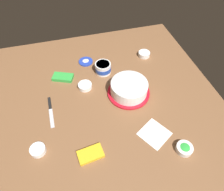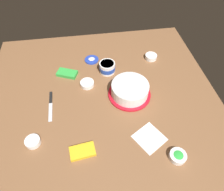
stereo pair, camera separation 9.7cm
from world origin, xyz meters
TOP-DOWN VIEW (x-y plane):
  - ground_plane at (0.00, 0.00)m, footprint 1.54×1.54m
  - frosted_cake at (-0.18, -0.03)m, footprint 0.28×0.28m
  - frosting_tub at (-0.07, -0.28)m, footprint 0.12×0.12m
  - frosting_tub_lid at (0.04, -0.42)m, footprint 0.11×0.11m
  - spreading_knife at (0.33, -0.03)m, footprint 0.03×0.24m
  - sprinkle_bowl_orange at (0.42, 0.24)m, footprint 0.08×0.08m
  - sprinkle_bowl_yellow at (0.09, -0.16)m, footprint 0.09×0.09m
  - sprinkle_bowl_green at (-0.35, 0.44)m, footprint 0.09×0.09m
  - sprinkle_bowl_pink at (-0.43, -0.37)m, footprint 0.09×0.09m
  - candy_box_lower at (0.22, -0.28)m, footprint 0.16×0.12m
  - candy_box_upper at (0.15, 0.33)m, footprint 0.14×0.10m
  - paper_napkin at (-0.23, 0.30)m, footprint 0.21×0.21m

SIDE VIEW (x-z plane):
  - ground_plane at x=0.00m, z-range 0.00..0.00m
  - paper_napkin at x=-0.23m, z-range 0.00..0.01m
  - spreading_knife at x=0.33m, z-range 0.00..0.01m
  - frosting_tub_lid at x=0.04m, z-range 0.00..0.01m
  - candy_box_upper at x=0.15m, z-range 0.00..0.02m
  - candy_box_lower at x=0.22m, z-range 0.00..0.03m
  - sprinkle_bowl_yellow at x=0.09m, z-range 0.00..0.03m
  - sprinkle_bowl_orange at x=0.42m, z-range 0.00..0.03m
  - sprinkle_bowl_pink at x=-0.43m, z-range 0.00..0.03m
  - sprinkle_bowl_green at x=-0.35m, z-range 0.00..0.04m
  - frosting_tub at x=-0.07m, z-range 0.00..0.08m
  - frosted_cake at x=-0.18m, z-range 0.00..0.11m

